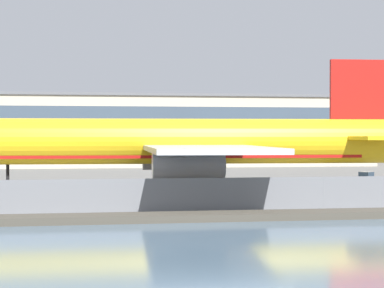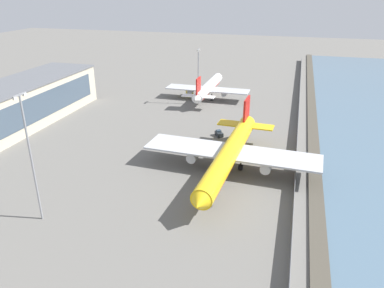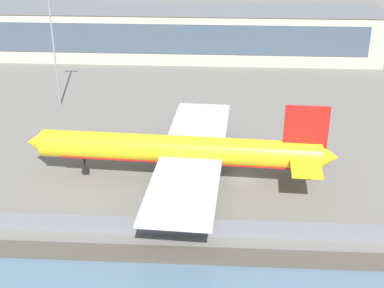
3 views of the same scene
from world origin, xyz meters
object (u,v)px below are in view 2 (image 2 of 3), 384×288
object	(u,v)px
passenger_jet_white_red	(208,88)
apron_light_mast_apron_west	(30,154)
apron_light_mast_apron_east	(198,74)
cargo_jet_yellow	(230,153)
ops_van	(190,93)
baggage_tug	(219,134)

from	to	relation	value
passenger_jet_white_red	apron_light_mast_apron_west	distance (m)	88.26
apron_light_mast_apron_west	apron_light_mast_apron_east	size ratio (longest dim) A/B	1.21
cargo_jet_yellow	apron_light_mast_apron_east	distance (m)	55.11
cargo_jet_yellow	ops_van	xyz separation A→B (m)	(59.99, 26.92, -3.77)
cargo_jet_yellow	apron_light_mast_apron_west	xyz separation A→B (m)	(-28.35, 30.68, 8.49)
passenger_jet_white_red	ops_van	xyz separation A→B (m)	(1.33, 7.78, -3.10)
passenger_jet_white_red	ops_van	world-z (taller)	passenger_jet_white_red
cargo_jet_yellow	passenger_jet_white_red	size ratio (longest dim) A/B	1.28
baggage_tug	apron_light_mast_apron_west	distance (m)	56.75
passenger_jet_white_red	baggage_tug	size ratio (longest dim) A/B	10.54
cargo_jet_yellow	baggage_tug	distance (m)	23.12
cargo_jet_yellow	baggage_tug	size ratio (longest dim) A/B	13.51
baggage_tug	ops_van	distance (m)	43.24
baggage_tug	ops_van	bearing A→B (deg)	27.44
apron_light_mast_apron_west	passenger_jet_white_red	bearing A→B (deg)	-7.55
apron_light_mast_apron_east	apron_light_mast_apron_west	bearing A→B (deg)	172.98
baggage_tug	apron_light_mast_apron_east	size ratio (longest dim) A/B	0.18
ops_van	baggage_tug	bearing A→B (deg)	-152.56
cargo_jet_yellow	apron_light_mast_apron_west	bearing A→B (deg)	132.75
cargo_jet_yellow	apron_light_mast_apron_east	size ratio (longest dim) A/B	2.39
passenger_jet_white_red	baggage_tug	xyz separation A→B (m)	(-37.05, -12.14, -3.57)
baggage_tug	apron_light_mast_apron_west	world-z (taller)	apron_light_mast_apron_west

